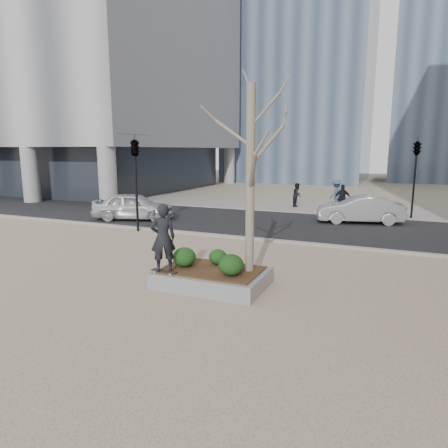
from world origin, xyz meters
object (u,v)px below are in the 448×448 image
at_px(police_car, 134,206).
at_px(planter, 212,278).
at_px(skateboard, 164,272).
at_px(skateboarder, 163,238).

bearing_deg(police_car, planter, -152.34).
bearing_deg(skateboard, skateboarder, 0.00).
height_order(skateboard, police_car, police_car).
xyz_separation_m(skateboard, police_car, (-7.41, 8.86, 0.28)).
bearing_deg(police_car, skateboard, -158.93).
bearing_deg(skateboarder, skateboard, 180.00).
xyz_separation_m(planter, skateboard, (-1.10, -0.78, 0.26)).
height_order(planter, police_car, police_car).
relative_size(planter, skateboard, 3.85).
bearing_deg(police_car, skateboarder, -158.93).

